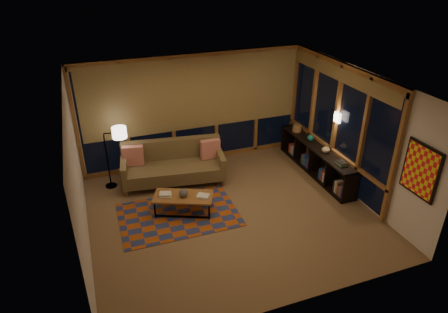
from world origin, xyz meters
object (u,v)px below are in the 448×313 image
object	(u,v)px
sofa	(173,165)
bookshelf	(316,160)
coffee_table	(184,204)
floor_lamp	(107,158)

from	to	relation	value
sofa	bookshelf	bearing A→B (deg)	-3.74
coffee_table	bookshelf	xyz separation A→B (m)	(3.37, 0.50, 0.15)
floor_lamp	bookshelf	size ratio (longest dim) A/B	0.52
floor_lamp	bookshelf	bearing A→B (deg)	-1.57
sofa	coffee_table	bearing A→B (deg)	-86.17
sofa	floor_lamp	bearing A→B (deg)	174.70
bookshelf	sofa	bearing A→B (deg)	167.86
coffee_table	bookshelf	bearing A→B (deg)	31.73
coffee_table	sofa	bearing A→B (deg)	108.69
floor_lamp	bookshelf	distance (m)	4.78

